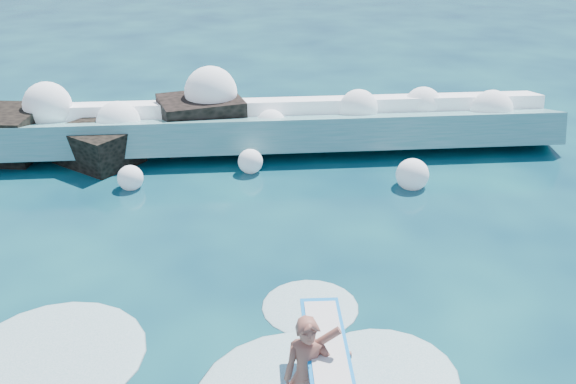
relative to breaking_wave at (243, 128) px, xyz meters
name	(u,v)px	position (x,y,z in m)	size (l,w,h in m)	color
ground	(213,305)	(-0.72, -7.63, -0.52)	(200.00, 200.00, 0.00)	#07233D
breaking_wave	(243,128)	(0.00, 0.00, 0.00)	(17.42, 2.74, 1.50)	teal
rock_cluster	(89,135)	(-4.25, -0.09, -0.03)	(8.45, 3.57, 1.55)	black
surfer_with_board	(312,371)	(0.71, -10.24, 0.16)	(0.97, 2.99, 1.86)	#935344
wave_spray	(225,113)	(-0.51, -0.09, 0.49)	(15.49, 4.75, 2.26)	white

